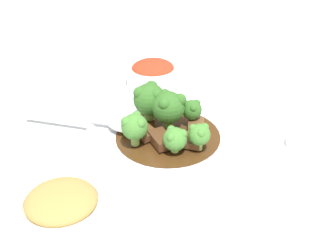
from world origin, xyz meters
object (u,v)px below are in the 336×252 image
at_px(broccoli_floret_0, 175,139).
at_px(side_bowl_appetizer, 63,210).
at_px(beef_strip_2, 161,139).
at_px(serving_spoon, 118,124).
at_px(broccoli_floret_2, 149,99).
at_px(broccoli_floret_3, 170,107).
at_px(beef_strip_0, 196,130).
at_px(broccoli_floret_5, 135,126).
at_px(beef_strip_1, 143,131).
at_px(main_plate, 168,139).
at_px(side_bowl_kimchi, 153,74).
at_px(beef_strip_3, 183,139).
at_px(broccoli_floret_4, 192,110).
at_px(broccoli_floret_1, 199,134).
at_px(sauce_dish, 306,143).

xyz_separation_m(broccoli_floret_0, side_bowl_appetizer, (-0.14, -0.14, -0.01)).
relative_size(beef_strip_2, serving_spoon, 0.24).
bearing_deg(broccoli_floret_2, broccoli_floret_3, -33.50).
bearing_deg(serving_spoon, beef_strip_0, -5.40).
bearing_deg(broccoli_floret_5, broccoli_floret_2, 76.87).
relative_size(broccoli_floret_2, broccoli_floret_5, 1.20).
distance_m(beef_strip_1, broccoli_floret_0, 0.07).
bearing_deg(beef_strip_1, serving_spoon, 154.49).
xyz_separation_m(main_plate, broccoli_floret_5, (-0.05, -0.03, 0.04)).
distance_m(side_bowl_kimchi, side_bowl_appetizer, 0.40).
xyz_separation_m(beef_strip_1, beef_strip_3, (0.06, -0.02, -0.00)).
relative_size(beef_strip_1, side_bowl_appetizer, 0.49).
height_order(main_plate, beef_strip_2, beef_strip_2).
distance_m(broccoli_floret_0, broccoli_floret_4, 0.08).
relative_size(main_plate, beef_strip_3, 4.06).
bearing_deg(side_bowl_kimchi, serving_spoon, -104.24).
bearing_deg(beef_strip_3, broccoli_floret_3, 114.61).
bearing_deg(beef_strip_0, beef_strip_1, -174.30).
bearing_deg(serving_spoon, beef_strip_1, -25.51).
bearing_deg(main_plate, beef_strip_3, -43.19).
distance_m(broccoli_floret_1, broccoli_floret_2, 0.12).
xyz_separation_m(main_plate, side_bowl_appetizer, (-0.13, -0.19, 0.02)).
bearing_deg(broccoli_floret_5, beef_strip_1, 69.96).
bearing_deg(beef_strip_0, main_plate, -171.53).
bearing_deg(broccoli_floret_0, beef_strip_1, 138.77).
xyz_separation_m(beef_strip_1, serving_spoon, (-0.04, 0.02, 0.00)).
bearing_deg(broccoli_floret_1, broccoli_floret_3, 125.45).
height_order(serving_spoon, side_bowl_kimchi, side_bowl_kimchi).
xyz_separation_m(broccoli_floret_4, sauce_dish, (0.18, -0.04, -0.04)).
xyz_separation_m(side_bowl_appetizer, sauce_dish, (0.35, 0.19, -0.02)).
relative_size(main_plate, broccoli_floret_4, 6.57).
bearing_deg(main_plate, broccoli_floret_5, -148.98).
bearing_deg(sauce_dish, beef_strip_3, -173.95).
distance_m(broccoli_floret_3, serving_spoon, 0.09).
height_order(broccoli_floret_4, side_bowl_kimchi, broccoli_floret_4).
xyz_separation_m(beef_strip_0, broccoli_floret_2, (-0.08, 0.04, 0.03)).
bearing_deg(beef_strip_3, main_plate, 136.81).
distance_m(broccoli_floret_1, side_bowl_kimchi, 0.26).
bearing_deg(side_bowl_appetizer, main_plate, 56.02).
relative_size(beef_strip_3, side_bowl_appetizer, 0.57).
bearing_deg(serving_spoon, broccoli_floret_4, 7.47).
xyz_separation_m(broccoli_floret_0, broccoli_floret_1, (0.04, 0.01, 0.00)).
height_order(main_plate, broccoli_floret_0, broccoli_floret_0).
xyz_separation_m(broccoli_floret_0, side_bowl_kimchi, (-0.05, 0.25, -0.02)).
height_order(beef_strip_2, sauce_dish, beef_strip_2).
relative_size(beef_strip_3, broccoli_floret_4, 1.62).
bearing_deg(broccoli_floret_1, beef_strip_3, 144.18).
bearing_deg(broccoli_floret_2, sauce_dish, -10.80).
bearing_deg(beef_strip_2, sauce_dish, 6.17).
xyz_separation_m(beef_strip_2, broccoli_floret_2, (-0.02, 0.07, 0.03)).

